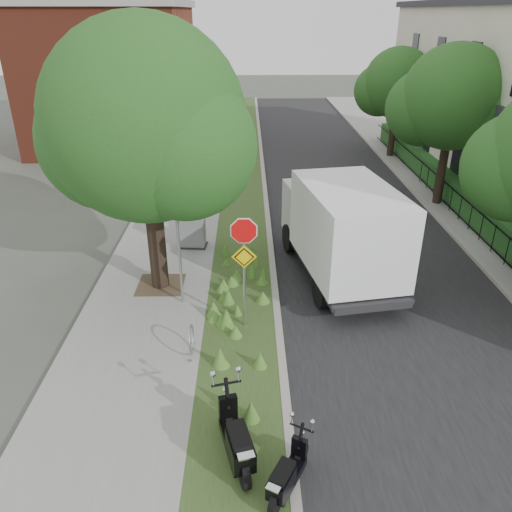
{
  "coord_description": "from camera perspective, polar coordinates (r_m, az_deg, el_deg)",
  "views": [
    {
      "loc": [
        -1.28,
        -10.62,
        7.69
      ],
      "look_at": [
        -1.07,
        2.37,
        1.3
      ],
      "focal_mm": 35.0,
      "sensor_mm": 36.0,
      "label": 1
    }
  ],
  "objects": [
    {
      "name": "brick_building",
      "position": [
        33.82,
        -15.9,
        19.37
      ],
      "size": [
        9.4,
        10.4,
        8.3
      ],
      "color": "maroon",
      "rests_on": "ground"
    },
    {
      "name": "scooter_near",
      "position": [
        9.73,
        -2.13,
        -20.83
      ],
      "size": [
        0.73,
        1.93,
        0.94
      ],
      "color": "black",
      "rests_on": "ground"
    },
    {
      "name": "far_tree_b",
      "position": [
        22.49,
        21.4,
        16.0
      ],
      "size": [
        4.83,
        4.31,
        6.56
      ],
      "color": "black",
      "rests_on": "ground"
    },
    {
      "name": "scooter_far",
      "position": [
        9.38,
        3.38,
        -24.12
      ],
      "size": [
        0.86,
        1.41,
        0.74
      ],
      "color": "black",
      "rests_on": "ground"
    },
    {
      "name": "far_tree_c",
      "position": [
        30.05,
        15.78,
        18.14
      ],
      "size": [
        4.37,
        3.89,
        5.93
      ],
      "color": "black",
      "rests_on": "ground"
    },
    {
      "name": "utility_cabinet",
      "position": [
        17.79,
        -7.31,
        3.02
      ],
      "size": [
        1.05,
        0.75,
        1.32
      ],
      "color": "#262628",
      "rests_on": "ground"
    },
    {
      "name": "bare_post",
      "position": [
        13.75,
        -8.87,
        1.95
      ],
      "size": [
        0.08,
        0.08,
        4.0
      ],
      "color": "#A5A8AD",
      "rests_on": "ground"
    },
    {
      "name": "street_tree_main",
      "position": [
        14.07,
        -12.74,
        13.73
      ],
      "size": [
        6.21,
        5.54,
        7.66
      ],
      "color": "black",
      "rests_on": "ground"
    },
    {
      "name": "fence_far",
      "position": [
        23.37,
        20.57,
        7.03
      ],
      "size": [
        0.04,
        24.0,
        1.0
      ],
      "color": "black",
      "rests_on": "ground"
    },
    {
      "name": "hedge_far",
      "position": [
        23.64,
        22.16,
        6.96
      ],
      "size": [
        1.0,
        24.0,
        1.1
      ],
      "primitive_type": "cube",
      "color": "#194117",
      "rests_on": "footpath_far"
    },
    {
      "name": "sidewalk_near",
      "position": [
        22.18,
        -8.6,
        5.78
      ],
      "size": [
        3.5,
        60.0,
        0.12
      ],
      "primitive_type": "cube",
      "color": "gray",
      "rests_on": "ground"
    },
    {
      "name": "ground",
      "position": [
        13.17,
        4.91,
        -9.64
      ],
      "size": [
        120.0,
        120.0,
        0.0
      ],
      "primitive_type": "plane",
      "color": "#4C5147",
      "rests_on": "ground"
    },
    {
      "name": "sign_assembly",
      "position": [
        12.42,
        -1.37,
        0.59
      ],
      "size": [
        0.94,
        0.08,
        3.22
      ],
      "color": "#A5A8AD",
      "rests_on": "ground"
    },
    {
      "name": "footpath_far",
      "position": [
        23.94,
        22.58,
        5.56
      ],
      "size": [
        3.2,
        60.0,
        0.12
      ],
      "primitive_type": "cube",
      "color": "gray",
      "rests_on": "ground"
    },
    {
      "name": "bike_hoop",
      "position": [
        12.42,
        -7.41,
        -9.48
      ],
      "size": [
        0.06,
        0.78,
        0.77
      ],
      "color": "#A5A8AD",
      "rests_on": "ground"
    },
    {
      "name": "verge",
      "position": [
        21.99,
        -1.44,
        5.88
      ],
      "size": [
        2.0,
        60.0,
        0.12
      ],
      "primitive_type": "cube",
      "color": "#2C4B20",
      "rests_on": "ground"
    },
    {
      "name": "box_truck",
      "position": [
        15.56,
        9.7,
        3.38
      ],
      "size": [
        3.29,
        6.26,
        2.7
      ],
      "color": "#262628",
      "rests_on": "ground"
    },
    {
      "name": "kerb_near",
      "position": [
        22.0,
        1.18,
        5.91
      ],
      "size": [
        0.2,
        60.0,
        0.13
      ],
      "primitive_type": "cube",
      "color": "#9E9991",
      "rests_on": "ground"
    },
    {
      "name": "road",
      "position": [
        22.42,
        10.2,
        5.72
      ],
      "size": [
        7.0,
        60.0,
        0.01
      ],
      "primitive_type": "cube",
      "color": "black",
      "rests_on": "ground"
    },
    {
      "name": "kerb_far",
      "position": [
        23.32,
        18.73,
        5.69
      ],
      "size": [
        0.2,
        60.0,
        0.13
      ],
      "primitive_type": "cube",
      "color": "#9E9991",
      "rests_on": "ground"
    }
  ]
}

